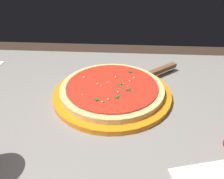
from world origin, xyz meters
The scene contains 4 objects.
restaurant_table centered at (0.00, 0.00, 0.63)m, with size 1.12×0.72×0.78m.
serving_plate centered at (-0.05, -0.05, 0.78)m, with size 0.34×0.34×0.01m, color orange.
pizza centered at (-0.05, -0.05, 0.80)m, with size 0.29×0.29×0.02m.
pizza_server centered at (-0.17, -0.15, 0.80)m, with size 0.20×0.18×0.01m.
Camera 1 is at (-0.08, 0.48, 1.13)m, focal length 35.42 mm.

